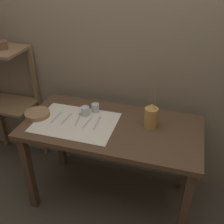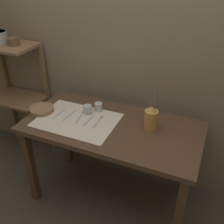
# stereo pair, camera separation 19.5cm
# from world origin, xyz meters

# --- Properties ---
(ground_plane) EXTENTS (12.00, 12.00, 0.00)m
(ground_plane) POSITION_xyz_m (0.00, 0.00, 0.00)
(ground_plane) COLOR #473F35
(stone_wall_back) EXTENTS (7.00, 0.06, 2.40)m
(stone_wall_back) POSITION_xyz_m (0.00, 0.45, 1.20)
(stone_wall_back) COLOR #7A6B56
(stone_wall_back) RESTS_ON ground_plane
(wooden_table) EXTENTS (1.37, 0.69, 0.80)m
(wooden_table) POSITION_xyz_m (0.00, 0.00, 0.69)
(wooden_table) COLOR #4C3523
(wooden_table) RESTS_ON ground_plane
(wooden_shelf_unit) EXTENTS (0.56, 0.35, 1.23)m
(wooden_shelf_unit) POSITION_xyz_m (-1.15, 0.27, 0.86)
(wooden_shelf_unit) COLOR brown
(wooden_shelf_unit) RESTS_ON ground_plane
(linen_cloth) EXTENTS (0.63, 0.45, 0.00)m
(linen_cloth) POSITION_xyz_m (-0.28, -0.04, 0.80)
(linen_cloth) COLOR beige
(linen_cloth) RESTS_ON wooden_table
(pitcher_with_flowers) EXTENTS (0.10, 0.10, 0.41)m
(pitcher_with_flowers) POSITION_xyz_m (0.29, 0.07, 0.89)
(pitcher_with_flowers) COLOR #B7843D
(pitcher_with_flowers) RESTS_ON wooden_table
(wooden_bowl) EXTENTS (0.20, 0.20, 0.04)m
(wooden_bowl) POSITION_xyz_m (-0.62, -0.04, 0.82)
(wooden_bowl) COLOR #8E6B47
(wooden_bowl) RESTS_ON wooden_table
(glass_tumbler_near) EXTENTS (0.07, 0.07, 0.07)m
(glass_tumbler_near) POSITION_xyz_m (-0.25, 0.08, 0.84)
(glass_tumbler_near) COLOR #B7C1BC
(glass_tumbler_near) RESTS_ON wooden_table
(glass_tumbler_far) EXTENTS (0.07, 0.07, 0.07)m
(glass_tumbler_far) POSITION_xyz_m (-0.19, 0.15, 0.83)
(glass_tumbler_far) COLOR #B7C1BC
(glass_tumbler_far) RESTS_ON wooden_table
(fork_inner) EXTENTS (0.02, 0.17, 0.00)m
(fork_inner) POSITION_xyz_m (-0.46, -0.02, 0.80)
(fork_inner) COLOR #A8A8AD
(fork_inner) RESTS_ON wooden_table
(fork_outer) EXTENTS (0.02, 0.17, 0.00)m
(fork_outer) POSITION_xyz_m (-0.37, -0.01, 0.80)
(fork_outer) COLOR #A8A8AD
(fork_outer) RESTS_ON wooden_table
(spoon_outer) EXTENTS (0.04, 0.18, 0.02)m
(spoon_outer) POSITION_xyz_m (-0.28, 0.04, 0.80)
(spoon_outer) COLOR #A8A8AD
(spoon_outer) RESTS_ON wooden_table
(knife_center) EXTENTS (0.03, 0.17, 0.00)m
(knife_center) POSITION_xyz_m (-0.19, -0.02, 0.80)
(knife_center) COLOR #A8A8AD
(knife_center) RESTS_ON wooden_table
(spoon_inner) EXTENTS (0.02, 0.18, 0.02)m
(spoon_inner) POSITION_xyz_m (-0.11, 0.03, 0.80)
(spoon_inner) COLOR #A8A8AD
(spoon_inner) RESTS_ON wooden_table
(metal_pot_small) EXTENTS (0.11, 0.11, 0.07)m
(metal_pot_small) POSITION_xyz_m (-1.04, 0.23, 1.27)
(metal_pot_small) COLOR brown
(metal_pot_small) RESTS_ON wooden_shelf_unit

